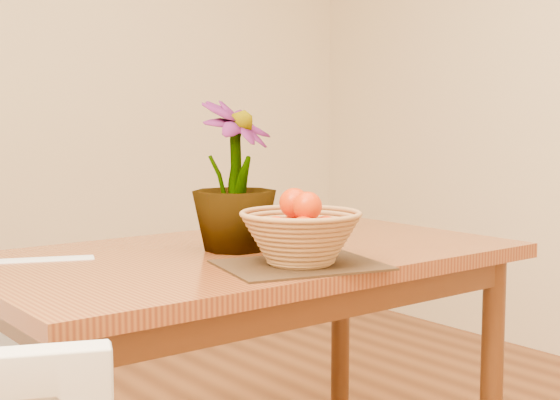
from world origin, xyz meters
TOP-DOWN VIEW (x-y plane):
  - table at (0.00, 0.30)m, footprint 1.40×0.80m
  - placemat at (-0.04, 0.04)m, footprint 0.42×0.36m
  - wicker_basket at (-0.04, 0.04)m, footprint 0.29×0.29m
  - orange_pile at (-0.04, 0.04)m, footprint 0.16×0.17m
  - potted_plant at (-0.03, 0.32)m, footprint 0.29×0.29m

SIDE VIEW (x-z plane):
  - table at x=0.00m, z-range 0.29..1.04m
  - placemat at x=-0.04m, z-range 0.75..0.76m
  - wicker_basket at x=-0.04m, z-range 0.75..0.87m
  - orange_pile at x=-0.04m, z-range 0.79..0.92m
  - potted_plant at x=-0.03m, z-range 0.75..1.14m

